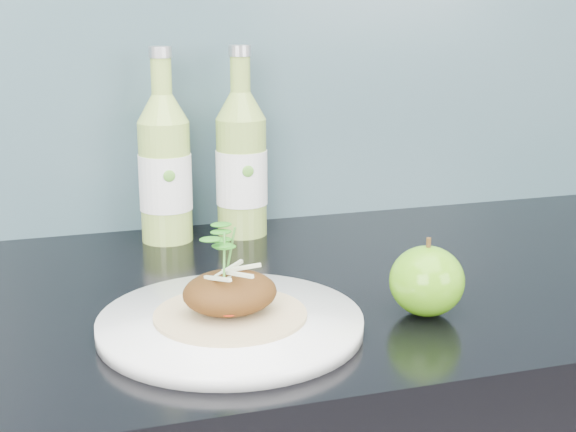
% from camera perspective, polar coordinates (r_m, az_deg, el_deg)
% --- Properties ---
extents(dinner_plate, '(0.29, 0.29, 0.02)m').
position_cam_1_polar(dinner_plate, '(0.83, -4.11, -7.64)').
color(dinner_plate, white).
rests_on(dinner_plate, kitchen_counter).
extents(pork_taco, '(0.16, 0.16, 0.10)m').
position_cam_1_polar(pork_taco, '(0.81, -4.15, -5.26)').
color(pork_taco, tan).
rests_on(pork_taco, dinner_plate).
extents(green_apple, '(0.10, 0.10, 0.09)m').
position_cam_1_polar(green_apple, '(0.87, 9.84, -4.57)').
color(green_apple, '#478C0F').
rests_on(green_apple, kitchen_counter).
extents(cider_bottle_left, '(0.08, 0.08, 0.27)m').
position_cam_1_polar(cider_bottle_left, '(1.12, -8.75, 3.32)').
color(cider_bottle_left, '#9ABE4F').
rests_on(cider_bottle_left, kitchen_counter).
extents(cider_bottle_right, '(0.09, 0.09, 0.27)m').
position_cam_1_polar(cider_bottle_right, '(1.14, -3.32, 3.67)').
color(cider_bottle_right, '#8BAD48').
rests_on(cider_bottle_right, kitchen_counter).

